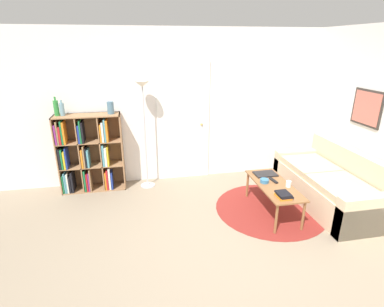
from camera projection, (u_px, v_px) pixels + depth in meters
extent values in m
plane|color=gray|center=(226.00, 262.00, 3.41)|extent=(14.00, 14.00, 0.00)
cube|color=silver|center=(188.00, 107.00, 5.20)|extent=(7.74, 0.05, 2.60)
cube|color=white|center=(183.00, 122.00, 5.24)|extent=(0.92, 0.02, 2.08)
sphere|color=tan|center=(202.00, 124.00, 5.29)|extent=(0.04, 0.04, 0.04)
cube|color=silver|center=(359.00, 117.00, 4.49)|extent=(0.05, 5.40, 2.60)
cube|color=#332D28|center=(367.00, 108.00, 4.28)|extent=(0.02, 0.55, 0.51)
cube|color=#C66656|center=(366.00, 108.00, 4.28)|extent=(0.01, 0.49, 0.45)
cylinder|color=maroon|center=(270.00, 209.00, 4.50)|extent=(1.62, 1.62, 0.01)
cube|color=#936B47|center=(59.00, 155.00, 4.84)|extent=(0.02, 0.34, 1.28)
cube|color=#936B47|center=(123.00, 151.00, 5.02)|extent=(0.02, 0.34, 1.28)
cube|color=#936B47|center=(86.00, 115.00, 4.71)|extent=(1.03, 0.34, 0.02)
cube|color=#936B47|center=(95.00, 188.00, 5.14)|extent=(1.03, 0.34, 0.02)
cube|color=#936B47|center=(92.00, 150.00, 5.07)|extent=(1.03, 0.02, 1.28)
cube|color=#936B47|center=(81.00, 154.00, 4.90)|extent=(0.02, 0.32, 1.25)
cube|color=#936B47|center=(102.00, 152.00, 4.96)|extent=(0.02, 0.32, 1.25)
cube|color=#936B47|center=(93.00, 165.00, 5.00)|extent=(0.99, 0.32, 0.02)
cube|color=#936B47|center=(90.00, 141.00, 4.85)|extent=(0.99, 0.32, 0.02)
cube|color=#196B38|center=(64.00, 182.00, 4.96)|extent=(0.02, 0.24, 0.31)
cube|color=teal|center=(66.00, 181.00, 4.97)|extent=(0.02, 0.26, 0.34)
cube|color=teal|center=(67.00, 182.00, 4.97)|extent=(0.02, 0.24, 0.32)
cube|color=silver|center=(69.00, 182.00, 4.97)|extent=(0.02, 0.23, 0.33)
cube|color=black|center=(71.00, 183.00, 4.99)|extent=(0.03, 0.24, 0.28)
cube|color=black|center=(73.00, 180.00, 4.99)|extent=(0.03, 0.27, 0.35)
cube|color=#196B38|center=(86.00, 180.00, 5.00)|extent=(0.03, 0.22, 0.36)
cube|color=#B21E23|center=(88.00, 181.00, 5.03)|extent=(0.02, 0.25, 0.31)
cube|color=#7F287A|center=(90.00, 181.00, 5.03)|extent=(0.02, 0.23, 0.30)
cube|color=olive|center=(91.00, 179.00, 5.01)|extent=(0.02, 0.19, 0.37)
cube|color=orange|center=(106.00, 179.00, 5.09)|extent=(0.02, 0.26, 0.30)
cube|color=#B21E23|center=(108.00, 179.00, 5.06)|extent=(0.03, 0.19, 0.33)
cube|color=silver|center=(110.00, 177.00, 5.08)|extent=(0.03, 0.24, 0.37)
cube|color=navy|center=(112.00, 179.00, 5.09)|extent=(0.03, 0.22, 0.30)
cube|color=black|center=(61.00, 158.00, 4.80)|extent=(0.03, 0.22, 0.34)
cube|color=#196B38|center=(63.00, 158.00, 4.83)|extent=(0.03, 0.26, 0.32)
cube|color=gold|center=(65.00, 159.00, 4.83)|extent=(0.03, 0.24, 0.29)
cube|color=navy|center=(67.00, 157.00, 4.83)|extent=(0.02, 0.24, 0.34)
cube|color=orange|center=(83.00, 158.00, 4.87)|extent=(0.03, 0.22, 0.30)
cube|color=olive|center=(85.00, 156.00, 4.87)|extent=(0.02, 0.23, 0.36)
cube|color=black|center=(86.00, 157.00, 4.87)|extent=(0.02, 0.21, 0.32)
cube|color=teal|center=(89.00, 157.00, 4.89)|extent=(0.03, 0.23, 0.29)
cube|color=teal|center=(104.00, 154.00, 4.93)|extent=(0.03, 0.24, 0.36)
cube|color=silver|center=(106.00, 155.00, 4.94)|extent=(0.03, 0.24, 0.31)
cube|color=gold|center=(108.00, 155.00, 4.94)|extent=(0.02, 0.23, 0.32)
cube|color=#7F287A|center=(57.00, 134.00, 4.67)|extent=(0.03, 0.24, 0.31)
cube|color=olive|center=(58.00, 132.00, 4.66)|extent=(0.02, 0.22, 0.36)
cube|color=#B21E23|center=(61.00, 134.00, 4.70)|extent=(0.03, 0.26, 0.28)
cube|color=#196B38|center=(63.00, 132.00, 4.68)|extent=(0.02, 0.25, 0.37)
cube|color=orange|center=(65.00, 132.00, 4.68)|extent=(0.03, 0.22, 0.35)
cube|color=navy|center=(80.00, 133.00, 4.74)|extent=(0.03, 0.25, 0.29)
cube|color=#196B38|center=(81.00, 131.00, 4.71)|extent=(0.02, 0.20, 0.36)
cube|color=black|center=(83.00, 132.00, 4.74)|extent=(0.03, 0.24, 0.33)
cube|color=orange|center=(101.00, 132.00, 4.81)|extent=(0.02, 0.27, 0.28)
cube|color=silver|center=(103.00, 131.00, 4.80)|extent=(0.03, 0.24, 0.31)
cube|color=teal|center=(105.00, 130.00, 4.79)|extent=(0.03, 0.24, 0.36)
cube|color=orange|center=(107.00, 130.00, 4.81)|extent=(0.03, 0.25, 0.35)
cylinder|color=#B7B7BC|center=(148.00, 185.00, 5.24)|extent=(0.25, 0.25, 0.01)
cylinder|color=#B7B7BC|center=(145.00, 136.00, 4.93)|extent=(0.02, 0.02, 1.70)
cone|color=white|center=(142.00, 84.00, 4.63)|extent=(0.25, 0.25, 0.10)
cube|color=#CCB793|center=(326.00, 190.00, 4.62)|extent=(0.87, 1.88, 0.43)
cube|color=#CCB793|center=(349.00, 176.00, 4.61)|extent=(0.16, 1.88, 0.84)
cube|color=#CCB793|center=(368.00, 216.00, 3.80)|extent=(0.87, 0.16, 0.57)
cube|color=#CCB793|center=(298.00, 165.00, 5.38)|extent=(0.87, 0.16, 0.57)
cube|color=#C0B289|center=(341.00, 186.00, 4.15)|extent=(0.67, 0.76, 0.10)
cube|color=#C0B289|center=(310.00, 165.00, 4.87)|extent=(0.67, 0.76, 0.10)
cube|color=brown|center=(274.00, 185.00, 4.28)|extent=(0.46, 1.10, 0.02)
cylinder|color=brown|center=(276.00, 219.00, 3.85)|extent=(0.04, 0.04, 0.42)
cylinder|color=brown|center=(247.00, 185.00, 4.80)|extent=(0.04, 0.04, 0.42)
cylinder|color=brown|center=(303.00, 216.00, 3.92)|extent=(0.04, 0.04, 0.42)
cylinder|color=brown|center=(270.00, 183.00, 4.86)|extent=(0.04, 0.04, 0.42)
cube|color=black|center=(265.00, 174.00, 4.59)|extent=(0.34, 0.24, 0.02)
cylinder|color=teal|center=(264.00, 181.00, 4.32)|extent=(0.12, 0.12, 0.05)
cube|color=orange|center=(283.00, 197.00, 3.91)|extent=(0.16, 0.20, 0.02)
cube|color=black|center=(284.00, 195.00, 3.90)|extent=(0.16, 0.20, 0.02)
cube|color=black|center=(283.00, 194.00, 3.89)|extent=(0.16, 0.20, 0.02)
cylinder|color=white|center=(288.00, 184.00, 4.18)|extent=(0.07, 0.07, 0.09)
cube|color=black|center=(274.00, 181.00, 4.37)|extent=(0.07, 0.18, 0.02)
cylinder|color=#2D8438|center=(56.00, 108.00, 4.60)|extent=(0.08, 0.08, 0.24)
cylinder|color=#2D8438|center=(55.00, 99.00, 4.55)|extent=(0.03, 0.03, 0.06)
cylinder|color=#6B93A3|center=(62.00, 109.00, 4.62)|extent=(0.07, 0.07, 0.19)
cylinder|color=#6B93A3|center=(61.00, 102.00, 4.57)|extent=(0.03, 0.03, 0.05)
cylinder|color=slate|center=(110.00, 108.00, 4.74)|extent=(0.11, 0.11, 0.20)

